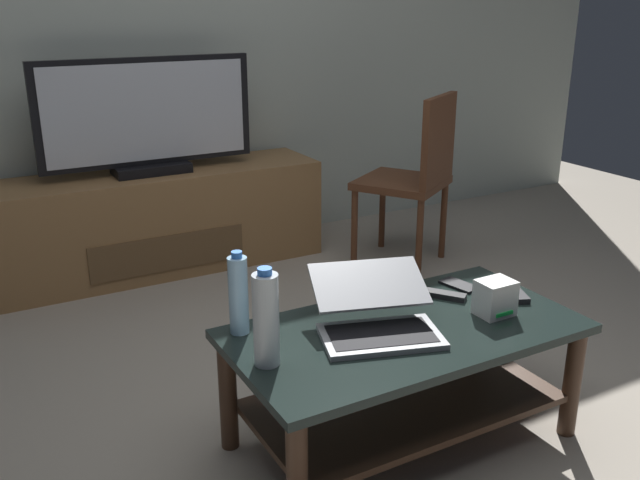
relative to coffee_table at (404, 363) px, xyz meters
The scene contains 13 objects.
ground_plane 0.33m from the coffee_table, 114.61° to the left, with size 7.68×7.68×0.00m, color #9E9384.
back_wall 2.53m from the coffee_table, 91.57° to the left, with size 6.40×0.12×2.80m, color #A8B2A8.
coffee_table is the anchor object (origin of this frame).
media_cabinet 1.97m from the coffee_table, 97.58° to the left, with size 1.83×0.47×0.55m.
television 2.03m from the coffee_table, 97.66° to the left, with size 1.12×0.20×0.60m.
dining_chair 1.68m from the coffee_table, 52.46° to the left, with size 0.61×0.61×0.95m.
laptop 0.21m from the coffee_table, 163.98° to the left, with size 0.46×0.46×0.17m.
router_box 0.37m from the coffee_table, 11.72° to the right, with size 0.12×0.10×0.12m.
water_bottle_near 0.59m from the coffee_table, 154.76° to the left, with size 0.06×0.06×0.27m.
water_bottle_far 0.56m from the coffee_table, behind, with size 0.08×0.08×0.30m.
cell_phone 0.43m from the coffee_table, 25.68° to the left, with size 0.07×0.14×0.01m, color black.
tv_remote 0.32m from the coffee_table, 26.60° to the left, with size 0.04×0.16×0.02m, color black.
soundbar_remote 0.51m from the coffee_table, ahead, with size 0.04×0.16×0.02m, color black.
Camera 1 is at (-1.15, -1.76, 1.43)m, focal length 38.88 mm.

